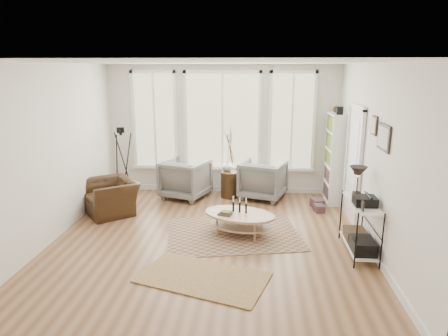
# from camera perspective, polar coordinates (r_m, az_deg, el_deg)

# --- Properties ---
(room) EXTENTS (5.50, 5.54, 2.90)m
(room) POSITION_cam_1_polar(r_m,az_deg,el_deg) (6.43, -2.00, 1.60)
(room) COLOR #906744
(room) RESTS_ON ground
(bay_window) EXTENTS (4.14, 0.12, 2.24)m
(bay_window) POSITION_cam_1_polar(r_m,az_deg,el_deg) (9.03, -0.22, 6.43)
(bay_window) COLOR #CCBF84
(bay_window) RESTS_ON ground
(door) EXTENTS (0.09, 1.06, 2.22)m
(door) POSITION_cam_1_polar(r_m,az_deg,el_deg) (7.77, 18.03, 0.82)
(door) COLOR silver
(door) RESTS_ON ground
(bookcase) EXTENTS (0.31, 0.85, 2.06)m
(bookcase) POSITION_cam_1_polar(r_m,az_deg,el_deg) (8.80, 15.53, 1.39)
(bookcase) COLOR white
(bookcase) RESTS_ON ground
(low_shelf) EXTENTS (0.38, 1.08, 1.30)m
(low_shelf) POSITION_cam_1_polar(r_m,az_deg,el_deg) (6.56, 18.87, -7.28)
(low_shelf) COLOR white
(low_shelf) RESTS_ON ground
(wall_art) EXTENTS (0.04, 0.88, 0.44)m
(wall_art) POSITION_cam_1_polar(r_m,az_deg,el_deg) (6.29, 21.54, 4.52)
(wall_art) COLOR black
(wall_art) RESTS_ON ground
(rug_main) EXTENTS (2.53, 2.09, 0.01)m
(rug_main) POSITION_cam_1_polar(r_m,az_deg,el_deg) (7.07, 1.33, -9.31)
(rug_main) COLOR brown
(rug_main) RESTS_ON ground
(rug_runner) EXTENTS (1.95, 1.45, 0.01)m
(rug_runner) POSITION_cam_1_polar(r_m,az_deg,el_deg) (5.71, -3.04, -15.31)
(rug_runner) COLOR brown
(rug_runner) RESTS_ON ground
(coffee_table) EXTENTS (1.41, 1.12, 0.57)m
(coffee_table) POSITION_cam_1_polar(r_m,az_deg,el_deg) (6.93, 2.16, -7.15)
(coffee_table) COLOR tan
(coffee_table) RESTS_ON ground
(armchair_left) EXTENTS (1.19, 1.20, 0.86)m
(armchair_left) POSITION_cam_1_polar(r_m,az_deg,el_deg) (8.89, -5.50, -1.52)
(armchair_left) COLOR slate
(armchair_left) RESTS_ON ground
(armchair_right) EXTENTS (1.16, 1.17, 0.85)m
(armchair_right) POSITION_cam_1_polar(r_m,az_deg,el_deg) (8.85, 5.62, -1.65)
(armchair_right) COLOR slate
(armchair_right) RESTS_ON ground
(side_table) EXTENTS (0.39, 0.39, 1.62)m
(side_table) POSITION_cam_1_polar(r_m,az_deg,el_deg) (8.77, 0.81, 0.70)
(side_table) COLOR #331F10
(side_table) RESTS_ON ground
(vase) EXTENTS (0.26, 0.26, 0.24)m
(vase) POSITION_cam_1_polar(r_m,az_deg,el_deg) (8.91, 0.43, 0.36)
(vase) COLOR silver
(vase) RESTS_ON side_table
(accent_chair) EXTENTS (1.36, 1.34, 0.67)m
(accent_chair) POSITION_cam_1_polar(r_m,az_deg,el_deg) (8.24, -15.90, -3.99)
(accent_chair) COLOR #331F10
(accent_chair) RESTS_ON ground
(tripod_camera) EXTENTS (0.56, 0.56, 1.58)m
(tripod_camera) POSITION_cam_1_polar(r_m,az_deg,el_deg) (8.99, -14.27, 0.24)
(tripod_camera) COLOR black
(tripod_camera) RESTS_ON ground
(book_stack_near) EXTENTS (0.28, 0.32, 0.18)m
(book_stack_near) POSITION_cam_1_polar(r_m,az_deg,el_deg) (8.53, 13.16, -4.93)
(book_stack_near) COLOR brown
(book_stack_near) RESTS_ON ground
(book_stack_far) EXTENTS (0.22, 0.26, 0.15)m
(book_stack_far) POSITION_cam_1_polar(r_m,az_deg,el_deg) (8.29, 13.42, -5.61)
(book_stack_far) COLOR brown
(book_stack_far) RESTS_ON ground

